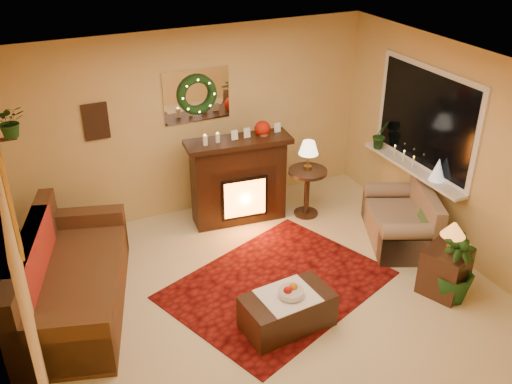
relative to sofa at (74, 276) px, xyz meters
name	(u,v)px	position (x,y,z in m)	size (l,w,h in m)	color
floor	(269,292)	(2.04, -0.65, -0.43)	(5.00, 5.00, 0.00)	beige
ceiling	(272,73)	(2.04, -0.65, 2.17)	(5.00, 5.00, 0.00)	white
wall_back	(197,123)	(2.04, 1.60, 0.87)	(5.00, 5.00, 0.00)	#EFD88C
wall_front	(404,324)	(2.04, -2.90, 0.87)	(5.00, 5.00, 0.00)	#EFD88C
wall_left	(19,250)	(-0.46, -0.65, 0.87)	(4.50, 4.50, 0.00)	#EFD88C
wall_right	(454,153)	(4.54, -0.65, 0.87)	(4.50, 4.50, 0.00)	#EFD88C
area_rug	(277,285)	(2.19, -0.58, -0.42)	(2.43, 1.82, 0.01)	maroon
sofa	(74,276)	(0.00, 0.00, 0.00)	(0.98, 2.22, 0.96)	brown
red_throw	(65,269)	(-0.07, 0.13, 0.03)	(0.87, 1.41, 0.02)	red
fireplace	(238,184)	(2.39, 1.02, 0.12)	(1.26, 0.40, 1.15)	black
poinsettia	(262,129)	(2.76, 1.03, 0.87)	(0.22, 0.22, 0.22)	#A41606
mantel_candle_a	(205,142)	(1.93, 1.01, 0.83)	(0.06, 0.06, 0.19)	beige
mantel_candle_b	(218,140)	(2.11, 1.03, 0.83)	(0.06, 0.06, 0.17)	beige
mantel_mirror	(197,96)	(2.04, 1.58, 1.27)	(0.92, 0.02, 0.72)	white
wreath	(197,95)	(2.04, 1.54, 1.29)	(0.55, 0.55, 0.11)	#194719
wall_art	(96,122)	(0.69, 1.58, 1.12)	(0.32, 0.03, 0.48)	#381E11
gold_mirror	(8,191)	(-0.44, -0.35, 1.32)	(0.03, 0.84, 1.00)	gold
hanging_plant	(13,136)	(-0.30, 0.40, 1.54)	(0.33, 0.28, 0.36)	#194719
loveseat	(401,212)	(4.10, -0.37, -0.01)	(0.75, 1.29, 0.75)	gray
window_frame	(426,119)	(4.53, -0.10, 1.12)	(0.03, 1.86, 1.36)	white
window_glass	(425,119)	(4.51, -0.10, 1.12)	(0.02, 1.70, 1.22)	black
window_sill	(412,168)	(4.42, -0.10, 0.44)	(0.22, 1.86, 0.04)	white
mini_tree	(438,169)	(4.45, -0.54, 0.61)	(0.19, 0.19, 0.29)	white
sill_plant	(380,135)	(4.39, 0.60, 0.66)	(0.29, 0.23, 0.52)	#1C5B18
side_table_round	(307,194)	(3.32, 0.73, -0.10)	(0.54, 0.54, 0.70)	#4C341B
lamp_cream	(308,157)	(3.33, 0.76, 0.45)	(0.27, 0.27, 0.42)	#FFE6B3
end_table_square	(445,272)	(3.87, -1.48, -0.16)	(0.46, 0.46, 0.56)	#311F0F
lamp_tiffany	(452,236)	(3.89, -1.48, 0.32)	(0.27, 0.27, 0.40)	orange
coffee_table	(287,310)	(1.96, -1.25, -0.22)	(0.95, 0.52, 0.40)	#4F2817
fruit_bowl	(291,293)	(1.99, -1.27, 0.02)	(0.26, 0.26, 0.06)	silver
floor_palm	(456,265)	(3.88, -1.62, 0.02)	(1.37, 1.37, 2.45)	#213C1C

